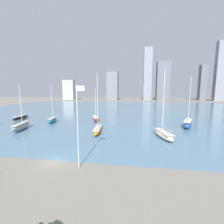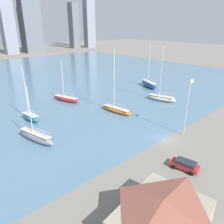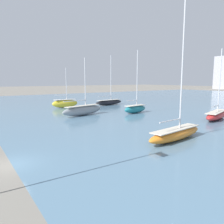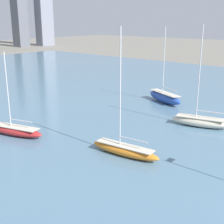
# 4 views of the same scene
# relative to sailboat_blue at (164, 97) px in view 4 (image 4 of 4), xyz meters

# --- Properties ---
(sailboat_blue) EXTENTS (6.23, 10.56, 15.84)m
(sailboat_blue) POSITION_rel_sailboat_blue_xyz_m (0.00, 0.00, 0.00)
(sailboat_blue) COLOR #284CA8
(sailboat_blue) RESTS_ON harbor_water
(sailboat_red) EXTENTS (4.91, 10.11, 12.69)m
(sailboat_red) POSITION_rel_sailboat_blue_xyz_m (-32.11, 7.01, -0.35)
(sailboat_red) COLOR #B72828
(sailboat_red) RESTS_ON harbor_water
(sailboat_cream) EXTENTS (4.69, 9.78, 16.50)m
(sailboat_cream) POSITION_rel_sailboat_blue_xyz_m (-9.88, -12.82, -0.22)
(sailboat_cream) COLOR beige
(sailboat_cream) RESTS_ON harbor_water
(sailboat_orange) EXTENTS (3.12, 10.07, 16.38)m
(sailboat_orange) POSITION_rel_sailboat_blue_xyz_m (-27.06, -10.41, -0.30)
(sailboat_orange) COLOR orange
(sailboat_orange) RESTS_ON harbor_water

